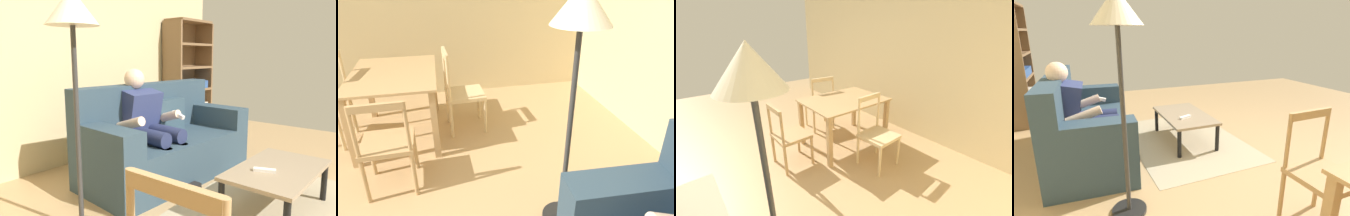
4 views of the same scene
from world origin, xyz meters
TOP-DOWN VIEW (x-y plane):
  - wall_back at (0.00, 2.93)m, footprint 6.34×0.12m
  - couch at (0.88, 1.79)m, footprint 1.89×0.93m
  - person_lounging at (0.65, 1.78)m, footprint 0.61×0.87m
  - coffee_table at (0.85, 0.54)m, footprint 1.00×0.58m
  - tv_remote at (0.71, 0.58)m, footprint 0.11×0.18m
  - bookshelf at (2.51, 2.68)m, footprint 0.87×0.36m
  - area_rug at (0.85, 0.54)m, footprint 2.05×1.47m
  - floor_lamp at (-0.35, 1.52)m, footprint 0.36×0.36m

SIDE VIEW (x-z plane):
  - area_rug at x=0.85m, z-range 0.00..0.01m
  - coffee_table at x=0.85m, z-range 0.14..0.51m
  - couch at x=0.88m, z-range -0.13..0.84m
  - tv_remote at x=0.71m, z-range 0.37..0.39m
  - person_lounging at x=0.65m, z-range 0.02..1.16m
  - bookshelf at x=2.51m, z-range -0.21..1.61m
  - wall_back at x=0.00m, z-range 0.00..2.62m
  - floor_lamp at x=-0.35m, z-range 0.58..2.29m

